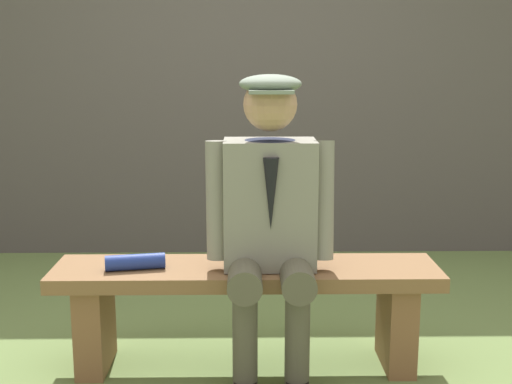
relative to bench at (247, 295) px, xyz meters
The scene contains 5 objects.
ground_plane 0.35m from the bench, ahead, with size 30.00×30.00×0.00m, color olive.
bench is the anchor object (origin of this frame).
seated_man 0.43m from the bench, 153.71° to the left, with size 0.58×0.55×1.37m.
rolled_magazine 0.54m from the bench, ahead, with size 0.07×0.07×0.27m, color navy.
stadium_wall 2.18m from the bench, 90.00° to the right, with size 12.00×0.24×2.16m, color #4F4947.
Camera 1 is at (0.00, 3.00, 1.44)m, focal length 47.42 mm.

